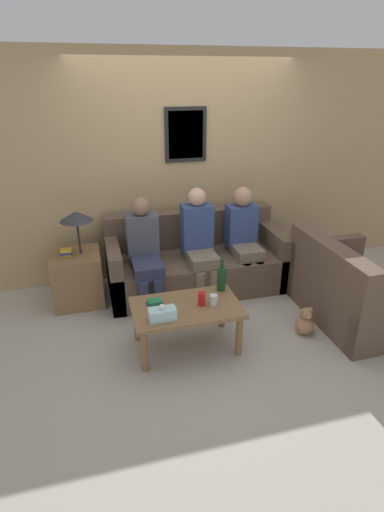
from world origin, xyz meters
name	(u,v)px	position (x,y,z in m)	size (l,w,h in m)	color
ground_plane	(208,307)	(0.00, 0.00, 0.00)	(16.00, 16.00, 0.00)	#ADA899
wall_back	(185,169)	(0.00, 0.99, 1.30)	(9.00, 0.08, 2.60)	tan
couch_main	(195,263)	(0.00, 0.52, 0.30)	(2.03, 0.88, 0.85)	brown
couch_side	(351,292)	(1.35, -0.56, 0.30)	(0.88, 1.29, 0.85)	brown
coffee_table	(186,312)	(-0.39, -0.61, 0.37)	(0.97, 0.58, 0.44)	olive
side_table_with_lamp	(77,274)	(-1.34, 0.49, 0.34)	(0.52, 0.52, 1.05)	olive
wine_bottle	(221,278)	(0.00, -0.42, 0.57)	(0.08, 0.08, 0.33)	#19421E
drinking_glass	(214,300)	(-0.15, -0.66, 0.49)	(0.07, 0.07, 0.10)	silver
book_stack	(155,302)	(-0.66, -0.52, 0.46)	(0.14, 0.11, 0.05)	navy
soda_can	(202,299)	(-0.26, -0.63, 0.50)	(0.07, 0.07, 0.12)	red
tissue_box	(162,314)	(-0.64, -0.77, 0.49)	(0.23, 0.12, 0.15)	silver
person_left	(145,250)	(-0.61, 0.34, 0.61)	(0.34, 0.65, 1.15)	#2D334C
person_middle	(199,240)	(0.00, 0.36, 0.65)	(0.34, 0.59, 1.21)	#756651
person_right	(244,235)	(0.55, 0.40, 0.64)	(0.34, 0.57, 1.17)	#756651
teddy_bear	(305,322)	(0.77, -0.71, 0.12)	(0.18, 0.18, 0.29)	#A87A51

